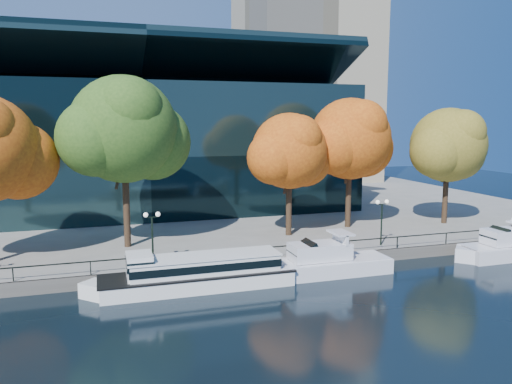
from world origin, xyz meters
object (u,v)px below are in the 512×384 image
object	(u,v)px
tour_boat	(193,272)
cruiser_far	(506,246)
tree_4	(352,141)
cruiser_near	(320,262)
lamp_2	(382,212)
lamp_1	(152,226)
tree_5	(450,147)
tree_3	(291,153)
tree_2	(126,132)

from	to	relation	value
tour_boat	cruiser_far	distance (m)	27.27
cruiser_far	tree_4	distance (m)	17.08
cruiser_near	cruiser_far	world-z (taller)	cruiser_near
cruiser_near	tree_4	bearing A→B (deg)	52.83
cruiser_near	lamp_2	xyz separation A→B (m)	(7.36, 3.36, 2.96)
tree_4	cruiser_near	bearing A→B (deg)	-127.17
tree_4	lamp_1	distance (m)	22.87
tree_5	lamp_1	world-z (taller)	tree_5
cruiser_far	tree_4	xyz separation A→B (m)	(-8.98, 11.57, 8.78)
cruiser_far	tree_5	xyz separation A→B (m)	(1.74, 10.21, 8.08)
cruiser_far	tree_3	bearing A→B (deg)	148.42
cruiser_near	tree_2	xyz separation A→B (m)	(-13.65, 9.50, 9.88)
tour_boat	lamp_2	xyz separation A→B (m)	(17.24, 3.50, 2.77)
tour_boat	cruiser_near	world-z (taller)	cruiser_near
cruiser_near	lamp_1	xyz separation A→B (m)	(-12.32, 3.36, 2.96)
tree_2	lamp_1	world-z (taller)	tree_2
lamp_2	tree_4	bearing A→B (deg)	82.32
cruiser_far	lamp_1	distance (m)	30.09
cruiser_near	cruiser_far	distance (m)	17.39
tour_boat	lamp_1	distance (m)	5.09
tree_2	cruiser_far	bearing A→B (deg)	-17.83
tree_5	tree_2	bearing A→B (deg)	-179.60
tree_3	tree_4	size ratio (longest dim) A/B	0.88
tree_4	lamp_1	world-z (taller)	tree_4
tree_3	tree_5	size ratio (longest dim) A/B	0.95
tree_3	lamp_2	xyz separation A→B (m)	(6.13, -6.09, -4.87)
tour_boat	lamp_1	bearing A→B (deg)	124.78
lamp_2	cruiser_near	bearing A→B (deg)	-155.46
tour_boat	tree_3	xyz separation A→B (m)	(11.11, 9.59, 7.65)
tree_4	lamp_2	xyz separation A→B (m)	(-1.04, -7.72, -5.85)
tree_3	lamp_1	size ratio (longest dim) A/B	2.87
cruiser_near	tree_3	size ratio (longest dim) A/B	0.98
tree_4	tree_5	xyz separation A→B (m)	(10.73, -1.36, -0.71)
tree_2	lamp_2	size ratio (longest dim) A/B	3.63
tree_4	lamp_2	world-z (taller)	tree_4
tree_3	tree_4	distance (m)	7.42
tour_boat	tree_5	size ratio (longest dim) A/B	1.23
cruiser_near	tour_boat	bearing A→B (deg)	-179.18
cruiser_far	tree_3	distance (m)	20.51
tree_2	tree_3	size ratio (longest dim) A/B	1.26
tree_2	tree_5	xyz separation A→B (m)	(32.78, 0.23, -1.78)
tree_2	lamp_1	bearing A→B (deg)	-77.73
tree_3	tree_4	world-z (taller)	tree_4
cruiser_far	lamp_2	world-z (taller)	lamp_2
cruiser_far	tree_5	size ratio (longest dim) A/B	0.83
cruiser_near	lamp_1	distance (m)	13.10
cruiser_far	lamp_2	xyz separation A→B (m)	(-10.02, 3.85, 2.94)
tree_5	lamp_1	distance (m)	32.49
cruiser_near	lamp_2	size ratio (longest dim) A/B	2.83
tree_2	lamp_1	size ratio (longest dim) A/B	3.63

